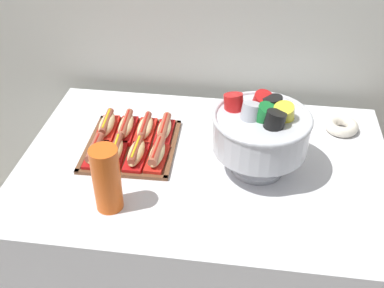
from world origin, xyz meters
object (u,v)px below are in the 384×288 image
at_px(hot_dog_2, 136,153).
at_px(hot_dog_7, 164,129).
at_px(donut, 342,126).
at_px(buffet_table, 203,235).
at_px(hot_dog_1, 116,152).
at_px(hot_dog_4, 107,125).
at_px(hot_dog_3, 157,154).
at_px(hot_dog_0, 95,151).
at_px(hot_dog_5, 126,127).
at_px(punch_bowl, 261,130).
at_px(hot_dog_6, 145,128).
at_px(cup_stack, 107,179).
at_px(serving_tray, 132,146).

height_order(hot_dog_2, hot_dog_7, hot_dog_2).
height_order(hot_dog_2, donut, hot_dog_2).
relative_size(buffet_table, hot_dog_1, 7.63).
bearing_deg(hot_dog_2, hot_dog_4, 133.88).
height_order(hot_dog_1, hot_dog_2, same).
relative_size(hot_dog_1, hot_dog_3, 1.05).
distance_m(hot_dog_3, hot_dog_4, 0.28).
xyz_separation_m(hot_dog_0, hot_dog_3, (0.22, 0.01, 0.00)).
relative_size(hot_dog_5, punch_bowl, 0.56).
distance_m(hot_dog_2, donut, 0.81).
bearing_deg(buffet_table, hot_dog_7, 141.41).
xyz_separation_m(hot_dog_3, hot_dog_4, (-0.23, 0.16, -0.00)).
bearing_deg(hot_dog_1, donut, 20.34).
bearing_deg(hot_dog_4, hot_dog_6, 1.61).
relative_size(hot_dog_0, hot_dog_7, 1.01).
distance_m(punch_bowl, cup_stack, 0.53).
relative_size(serving_tray, hot_dog_6, 2.10).
relative_size(hot_dog_0, hot_dog_6, 0.97).
bearing_deg(hot_dog_2, punch_bowl, 2.81).
bearing_deg(donut, serving_tray, -164.27).
xyz_separation_m(buffet_table, donut, (0.51, 0.28, 0.40)).
bearing_deg(hot_dog_0, hot_dog_3, 1.61).
bearing_deg(hot_dog_6, hot_dog_0, -130.66).
bearing_deg(donut, hot_dog_2, -157.96).
distance_m(hot_dog_1, hot_dog_7, 0.22).
bearing_deg(hot_dog_4, punch_bowl, -13.41).
distance_m(hot_dog_3, punch_bowl, 0.38).
relative_size(buffet_table, hot_dog_0, 7.84).
xyz_separation_m(buffet_table, hot_dog_6, (-0.25, 0.14, 0.41)).
height_order(hot_dog_3, hot_dog_7, hot_dog_3).
xyz_separation_m(buffet_table, hot_dog_5, (-0.32, 0.13, 0.41)).
bearing_deg(serving_tray, cup_stack, -88.45).
bearing_deg(hot_dog_1, hot_dog_5, 91.61).
height_order(buffet_table, cup_stack, cup_stack).
bearing_deg(hot_dog_0, hot_dog_4, 91.61).
bearing_deg(donut, hot_dog_4, -171.00).
height_order(hot_dog_5, cup_stack, cup_stack).
relative_size(hot_dog_1, hot_dog_5, 0.95).
bearing_deg(hot_dog_4, hot_dog_3, -34.64).
xyz_separation_m(serving_tray, hot_dog_3, (0.11, -0.08, 0.03)).
bearing_deg(hot_dog_1, hot_dog_0, -178.39).
bearing_deg(hot_dog_3, hot_dog_6, 116.05).
bearing_deg(hot_dog_2, donut, 22.04).
height_order(hot_dog_4, hot_dog_7, hot_dog_4).
xyz_separation_m(hot_dog_7, punch_bowl, (0.36, -0.15, 0.13)).
bearing_deg(hot_dog_2, hot_dog_0, -178.39).
distance_m(serving_tray, hot_dog_6, 0.09).
bearing_deg(donut, hot_dog_7, -168.61).
distance_m(buffet_table, hot_dog_6, 0.50).
bearing_deg(donut, hot_dog_3, -155.93).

